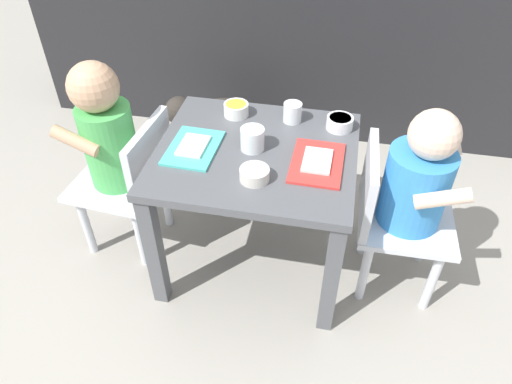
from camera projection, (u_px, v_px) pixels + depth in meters
The scene contains 13 objects.
ground_plane at pixel (256, 255), 1.67m from camera, with size 7.00×7.00×0.00m, color #9E998E.
kitchen_cabinet_back at pixel (300, 8), 2.04m from camera, with size 2.34×0.36×1.04m, color #232326.
dining_table at pixel (256, 173), 1.42m from camera, with size 0.58×0.52×0.45m.
seated_child_left at pixel (113, 142), 1.46m from camera, with size 0.30×0.30×0.68m.
seated_child_right at pixel (412, 187), 1.34m from camera, with size 0.28×0.28×0.64m.
dog at pixel (219, 119), 1.95m from camera, with size 0.42×0.24×0.31m.
food_tray_left at pixel (193, 147), 1.37m from camera, with size 0.14×0.20×0.02m.
food_tray_right at pixel (317, 162), 1.32m from camera, with size 0.15×0.21×0.02m.
water_cup_left at pixel (292, 113), 1.47m from camera, with size 0.06×0.06×0.06m.
water_cup_right at pixel (252, 140), 1.36m from camera, with size 0.07×0.07×0.07m.
cereal_bowl_right_side at pixel (255, 174), 1.26m from camera, with size 0.08×0.08×0.03m.
veggie_bowl_near at pixel (236, 109), 1.50m from camera, with size 0.08×0.08×0.04m.
veggie_bowl_far at pixel (340, 122), 1.44m from camera, with size 0.08×0.08×0.04m.
Camera 1 is at (0.22, -1.09, 1.26)m, focal length 33.39 mm.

